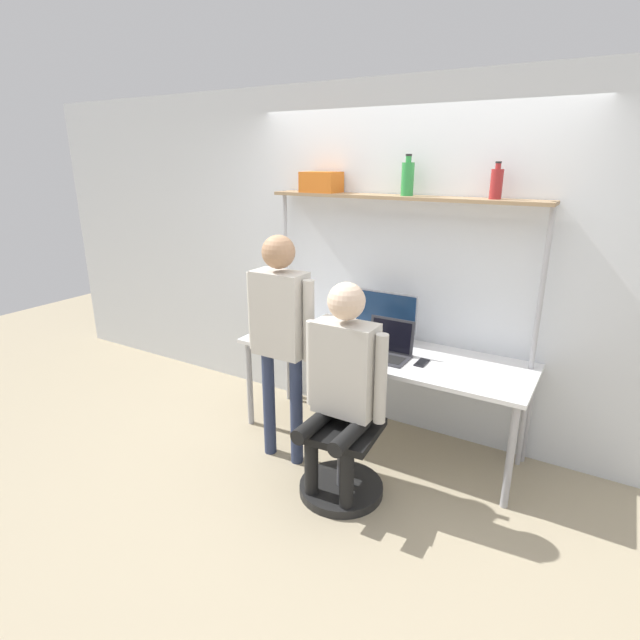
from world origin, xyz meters
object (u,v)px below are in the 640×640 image
object	(u,v)px
cell_phone	(422,363)
bottle_green	(408,178)
monitor	(385,314)
office_chair	(344,450)
bottle_red	(496,183)
person_standing	(280,323)
laptop	(388,346)
person_seated	(342,375)
storage_box	(321,182)

from	to	relation	value
cell_phone	bottle_green	size ratio (longest dim) A/B	0.53
cell_phone	monitor	bearing A→B (deg)	146.22
office_chair	bottle_red	xyz separation A→B (m)	(0.60, 0.91, 1.69)
monitor	person_standing	size ratio (longest dim) A/B	0.31
laptop	bottle_green	size ratio (longest dim) A/B	1.21
person_seated	storage_box	distance (m)	1.63
office_chair	bottle_green	size ratio (longest dim) A/B	3.34
office_chair	bottle_red	bearing A→B (deg)	56.55
monitor	person_seated	xyz separation A→B (m)	(0.13, -0.93, -0.13)
cell_phone	storage_box	xyz separation A→B (m)	(-1.01, 0.30, 1.19)
bottle_red	storage_box	size ratio (longest dim) A/B	0.81
person_seated	person_standing	xyz separation A→B (m)	(-0.57, 0.15, 0.20)
person_seated	storage_box	bearing A→B (deg)	127.23
monitor	laptop	bearing A→B (deg)	-61.04
bottle_red	laptop	bearing A→B (deg)	-153.24
person_seated	person_standing	size ratio (longest dim) A/B	0.87
person_standing	cell_phone	bearing A→B (deg)	30.32
office_chair	bottle_green	bearing A→B (deg)	90.67
person_seated	bottle_red	world-z (taller)	bottle_red
laptop	storage_box	bearing A→B (deg)	158.54
laptop	bottle_green	distance (m)	1.20
bottle_red	office_chair	bearing A→B (deg)	-123.45
office_chair	person_standing	bearing A→B (deg)	169.58
monitor	storage_box	xyz separation A→B (m)	(-0.60, 0.03, 0.97)
monitor	bottle_green	bearing A→B (deg)	14.80
person_standing	bottle_green	size ratio (longest dim) A/B	5.86
person_seated	bottle_red	size ratio (longest dim) A/B	6.11
bottle_red	cell_phone	bearing A→B (deg)	-135.84
person_seated	laptop	bearing A→B (deg)	88.49
office_chair	person_seated	bearing A→B (deg)	-85.14
monitor	bottle_red	size ratio (longest dim) A/B	2.18
laptop	cell_phone	bearing A→B (deg)	-2.71
laptop	bottle_red	bearing A→B (deg)	26.76
laptop	person_seated	distance (m)	0.66
office_chair	person_standing	xyz separation A→B (m)	(-0.57, 0.10, 0.77)
laptop	bottle_red	size ratio (longest dim) A/B	1.45
person_standing	bottle_red	world-z (taller)	bottle_red
monitor	person_standing	distance (m)	0.90
cell_phone	office_chair	xyz separation A→B (m)	(-0.29, -0.60, -0.47)
cell_phone	office_chair	distance (m)	0.82
laptop	person_standing	bearing A→B (deg)	-139.00
laptop	storage_box	xyz separation A→B (m)	(-0.74, 0.29, 1.12)
office_chair	person_standing	world-z (taller)	person_standing
cell_phone	bottle_green	distance (m)	1.31
monitor	person_seated	distance (m)	0.94
monitor	storage_box	world-z (taller)	storage_box
monitor	office_chair	xyz separation A→B (m)	(0.12, -0.88, -0.69)
cell_phone	bottle_green	world-z (taller)	bottle_green
person_seated	bottle_green	world-z (taller)	bottle_green
office_chair	person_seated	distance (m)	0.57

